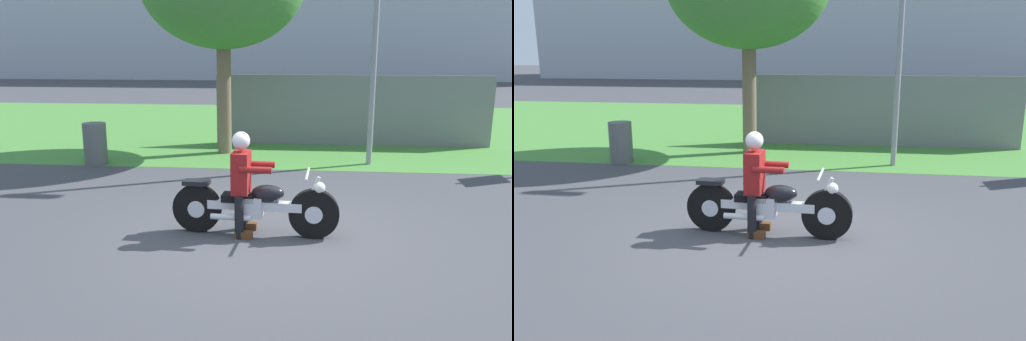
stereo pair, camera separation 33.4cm
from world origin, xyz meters
The scene contains 7 objects.
ground centered at (0.00, 0.00, 0.00)m, with size 120.00×120.00×0.00m, color #424247.
grass_verge centered at (0.00, 9.84, 0.00)m, with size 60.00×12.00×0.01m, color #478438.
stadium_facade centered at (-0.21, 36.66, 6.11)m, with size 46.92×8.00×12.21m, color #B2B7C1.
motorcycle_lead centered at (-0.12, 0.03, 0.40)m, with size 2.28×0.66×0.89m.
rider_lead centered at (-0.29, 0.04, 0.83)m, with size 0.56×0.48×1.42m.
trash_can centered at (-4.01, 4.04, 0.45)m, with size 0.50×0.50×0.90m, color #595E5B.
fence_segment centered at (1.71, 6.80, 0.90)m, with size 7.00×0.06×1.80m, color slate.
Camera 1 is at (0.54, -6.59, 2.50)m, focal length 36.21 mm.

